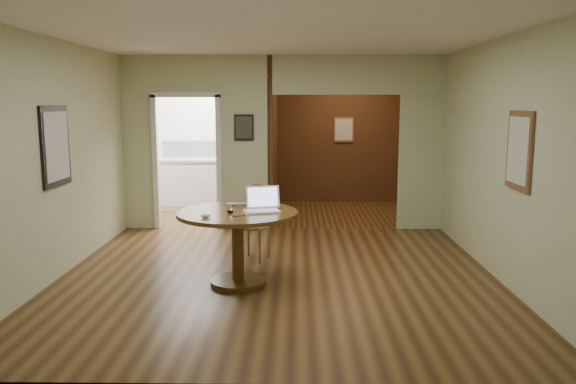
{
  "coord_description": "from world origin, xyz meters",
  "views": [
    {
      "loc": [
        0.22,
        -6.22,
        1.98
      ],
      "look_at": [
        0.12,
        -0.2,
        1.02
      ],
      "focal_mm": 35.0,
      "sensor_mm": 36.0,
      "label": 1
    }
  ],
  "objects_px": {
    "chair": "(256,217)",
    "closed_laptop": "(242,205)",
    "dining_table": "(238,230)",
    "open_laptop": "(262,205)"
  },
  "relations": [
    {
      "from": "dining_table",
      "to": "chair",
      "type": "height_order",
      "value": "chair"
    },
    {
      "from": "open_laptop",
      "to": "closed_laptop",
      "type": "distance_m",
      "value": 0.39
    },
    {
      "from": "open_laptop",
      "to": "closed_laptop",
      "type": "relative_size",
      "value": 1.28
    },
    {
      "from": "chair",
      "to": "open_laptop",
      "type": "relative_size",
      "value": 2.29
    },
    {
      "from": "dining_table",
      "to": "open_laptop",
      "type": "xyz_separation_m",
      "value": [
        0.27,
        0.04,
        0.28
      ]
    },
    {
      "from": "chair",
      "to": "open_laptop",
      "type": "bearing_deg",
      "value": -60.91
    },
    {
      "from": "open_laptop",
      "to": "chair",
      "type": "bearing_deg",
      "value": 83.67
    },
    {
      "from": "dining_table",
      "to": "chair",
      "type": "distance_m",
      "value": 1.04
    },
    {
      "from": "closed_laptop",
      "to": "open_laptop",
      "type": "bearing_deg",
      "value": -53.79
    },
    {
      "from": "chair",
      "to": "closed_laptop",
      "type": "bearing_deg",
      "value": -77.95
    }
  ]
}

